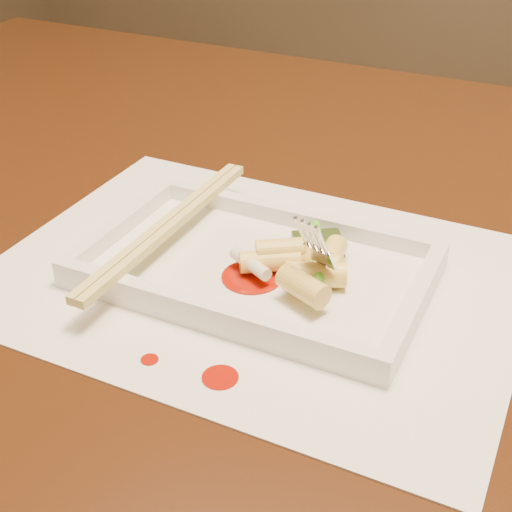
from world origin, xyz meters
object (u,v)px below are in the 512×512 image
at_px(placemat, 256,276).
at_px(plate_base, 256,271).
at_px(table, 280,311).
at_px(chopstick_a, 164,224).
at_px(fork, 357,190).

relative_size(placemat, plate_base, 1.54).
bearing_deg(table, plate_base, -78.49).
relative_size(plate_base, chopstick_a, 1.11).
xyz_separation_m(chopstick_a, fork, (0.15, 0.02, 0.06)).
relative_size(placemat, fork, 2.86).
bearing_deg(fork, table, 140.29).
bearing_deg(table, placemat, -78.49).
bearing_deg(placemat, chopstick_a, 180.00).
bearing_deg(table, chopstick_a, -124.65).
relative_size(table, fork, 10.00).
bearing_deg(placemat, table, 101.51).
bearing_deg(placemat, fork, 14.42).
xyz_separation_m(placemat, chopstick_a, (-0.08, 0.00, 0.03)).
bearing_deg(chopstick_a, plate_base, 0.00).
xyz_separation_m(table, chopstick_a, (-0.06, -0.09, 0.13)).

